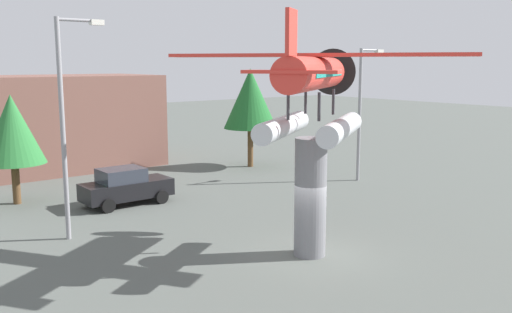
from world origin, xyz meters
name	(u,v)px	position (x,y,z in m)	size (l,w,h in m)	color
ground_plane	(309,255)	(0.00, 0.00, 0.00)	(140.00, 140.00, 0.00)	#515651
display_pedestal	(310,197)	(0.00, 0.00, 2.06)	(1.10, 1.10, 4.12)	slate
floatplane_monument	(313,88)	(0.11, 0.07, 5.79)	(7.05, 9.30, 4.00)	silver
car_mid_black	(125,186)	(-1.86, 10.53, 0.88)	(4.20, 2.02, 1.76)	black
streetlight_primary	(67,114)	(-5.73, 7.03, 4.77)	(1.84, 0.28, 8.26)	gray
streetlight_secondary	(362,104)	(11.16, 7.45, 4.33)	(1.84, 0.28, 7.41)	gray
storefront_building	(61,122)	(-0.69, 22.00, 2.92)	(11.40, 6.92, 5.83)	brown
tree_east	(12,130)	(-5.85, 13.90, 3.54)	(2.92, 2.92, 5.19)	brown
tree_center_back	(250,99)	(8.82, 14.65, 4.36)	(3.40, 3.40, 6.27)	brown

